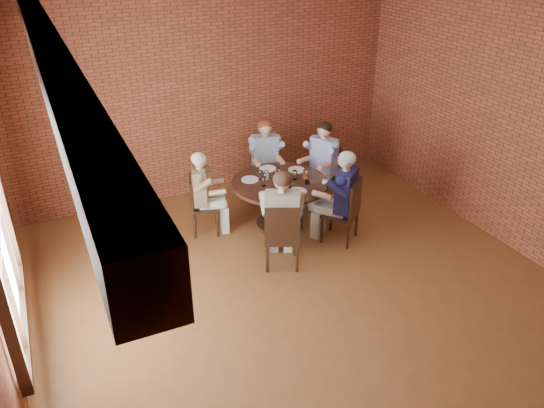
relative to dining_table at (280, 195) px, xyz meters
name	(u,v)px	position (x,y,z in m)	size (l,w,h in m)	color
floor	(308,300)	(-0.49, -1.82, -0.53)	(7.00, 7.00, 0.00)	brown
ceiling	(319,13)	(-0.49, -1.82, 2.87)	(7.00, 7.00, 0.00)	white
wall_back	(208,94)	(-0.49, 1.68, 1.17)	(7.00, 7.00, 0.00)	brown
wall_right	(527,133)	(2.76, -1.82, 1.17)	(7.00, 7.00, 0.00)	brown
ceiling_beam	(46,50)	(-2.94, -1.82, 2.74)	(0.22, 6.90, 0.26)	#301D10
dining_table	(280,195)	(0.00, 0.00, 0.00)	(1.45, 1.45, 0.75)	#301D10
chair_a	(324,171)	(1.05, 0.48, -0.01)	(0.59, 0.59, 0.96)	#301D10
diner_a	(321,164)	(0.97, 0.44, 0.16)	(0.55, 0.68, 1.38)	#3C569D
chair_b	(264,168)	(0.21, 1.03, -0.01)	(0.52, 0.52, 0.96)	#301D10
diner_b	(266,161)	(0.19, 0.94, 0.16)	(0.55, 0.68, 1.37)	#8FA5B6
chair_c	(199,203)	(-1.17, 0.33, -0.03)	(0.50, 0.50, 0.91)	#301D10
diner_c	(204,194)	(-1.10, 0.31, 0.11)	(0.50, 0.61, 1.28)	brown
chair_d	(282,234)	(-0.47, -1.05, 0.00)	(0.61, 0.61, 0.97)	#301D10
diner_d	(282,219)	(-0.43, -0.96, 0.17)	(0.57, 0.70, 1.40)	tan
chair_e	(347,209)	(0.68, -0.81, 0.00)	(0.65, 0.65, 0.97)	#301D10
diner_e	(341,197)	(0.62, -0.74, 0.17)	(0.57, 0.70, 1.40)	#181944
plate_a	(296,170)	(0.41, 0.27, 0.23)	(0.26, 0.26, 0.01)	white
plate_b	(268,169)	(0.03, 0.50, 0.23)	(0.26, 0.26, 0.01)	white
plate_c	(250,179)	(-0.38, 0.24, 0.23)	(0.26, 0.26, 0.01)	white
plate_d	(298,191)	(0.08, -0.42, 0.23)	(0.26, 0.26, 0.01)	white
glass_a	(295,175)	(0.24, -0.01, 0.29)	(0.07, 0.07, 0.14)	white
glass_b	(278,173)	(0.04, 0.15, 0.29)	(0.07, 0.07, 0.14)	white
glass_c	(261,175)	(-0.22, 0.19, 0.29)	(0.07, 0.07, 0.14)	white
glass_d	(266,175)	(-0.15, 0.16, 0.29)	(0.07, 0.07, 0.14)	white
glass_e	(264,181)	(-0.27, -0.03, 0.29)	(0.07, 0.07, 0.14)	white
glass_f	(289,190)	(-0.08, -0.45, 0.29)	(0.07, 0.07, 0.14)	white
glass_g	(286,180)	(0.04, -0.12, 0.29)	(0.07, 0.07, 0.14)	white
glass_h	(305,174)	(0.39, -0.06, 0.29)	(0.07, 0.07, 0.14)	white
smartphone	(307,182)	(0.35, -0.20, 0.23)	(0.07, 0.14, 0.01)	black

